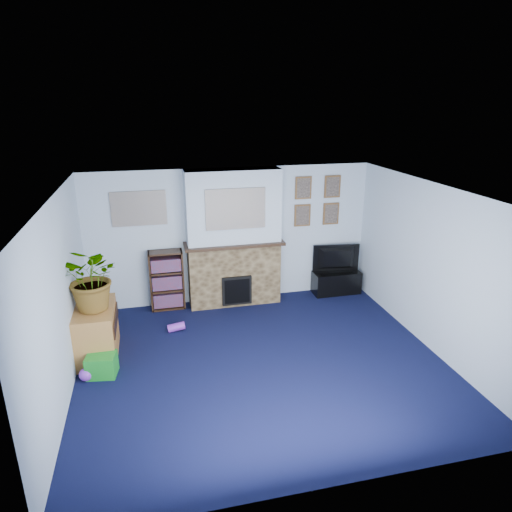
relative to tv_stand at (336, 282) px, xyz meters
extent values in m
cube|color=black|center=(-1.95, -2.03, -0.23)|extent=(5.00, 4.50, 0.01)
cube|color=white|center=(-1.95, -2.03, 2.17)|extent=(5.00, 4.50, 0.01)
cube|color=silver|center=(-1.95, 0.22, 0.97)|extent=(5.00, 0.04, 2.40)
cube|color=silver|center=(-1.95, -4.28, 0.97)|extent=(5.00, 0.04, 2.40)
cube|color=silver|center=(-4.45, -2.03, 0.97)|extent=(0.04, 4.50, 2.40)
cube|color=silver|center=(0.55, -2.03, 0.97)|extent=(0.04, 4.50, 2.40)
cube|color=brown|center=(-1.95, 0.02, 0.33)|extent=(1.60, 0.40, 1.10)
cube|color=brown|center=(-1.95, 0.02, 1.52)|extent=(1.60, 0.40, 1.30)
cube|color=brown|center=(-1.95, -0.01, 0.90)|extent=(1.72, 0.50, 0.05)
cube|color=brown|center=(-1.95, -0.19, 0.10)|extent=(0.52, 0.08, 0.52)
cube|color=brown|center=(-1.95, -0.23, 0.10)|extent=(0.44, 0.02, 0.44)
cube|color=gray|center=(-1.95, -0.19, 1.55)|extent=(1.00, 0.03, 0.68)
cube|color=gray|center=(-3.50, 0.21, 1.55)|extent=(0.90, 0.03, 0.58)
cube|color=brown|center=(-0.65, 0.20, 1.77)|extent=(0.30, 0.03, 0.40)
cube|color=brown|center=(-0.10, 0.20, 1.77)|extent=(0.30, 0.03, 0.40)
cube|color=brown|center=(-0.65, 0.20, 1.27)|extent=(0.30, 0.03, 0.40)
cube|color=brown|center=(-0.10, 0.20, 1.27)|extent=(0.30, 0.03, 0.40)
cube|color=black|center=(0.00, 0.00, 0.00)|extent=(0.88, 0.37, 0.42)
imported|color=black|center=(0.00, 0.02, 0.45)|extent=(0.89, 0.21, 0.51)
cube|color=black|center=(-3.13, 0.20, 0.30)|extent=(0.58, 0.02, 1.05)
cube|color=black|center=(-3.41, 0.07, 0.30)|extent=(0.03, 0.28, 1.05)
cube|color=black|center=(-2.86, 0.07, 0.30)|extent=(0.03, 0.28, 1.05)
cube|color=black|center=(-3.13, 0.07, -0.21)|extent=(0.56, 0.28, 0.03)
cube|color=black|center=(-3.13, 0.07, 0.12)|extent=(0.56, 0.28, 0.03)
cube|color=black|center=(-3.13, 0.07, 0.46)|extent=(0.56, 0.28, 0.03)
cube|color=black|center=(-3.13, 0.07, 0.81)|extent=(0.56, 0.28, 0.03)
cube|color=black|center=(-3.13, 0.06, -0.05)|extent=(0.50, 0.22, 0.24)
cube|color=black|center=(-3.13, 0.06, 0.28)|extent=(0.50, 0.22, 0.24)
cube|color=black|center=(-3.13, 0.06, 0.59)|extent=(0.50, 0.22, 0.22)
cube|color=#A87036|center=(-4.19, -1.27, 0.12)|extent=(0.53, 0.95, 0.74)
imported|color=#26661E|center=(-4.14, -1.32, 0.98)|extent=(1.07, 1.02, 0.93)
cube|color=gold|center=(-1.98, -0.03, 1.00)|extent=(0.11, 0.07, 0.15)
cylinder|color=#B2BFC6|center=(-1.62, -0.03, 1.01)|extent=(0.05, 0.05, 0.17)
sphere|color=gray|center=(-2.56, -0.03, 0.99)|extent=(0.13, 0.13, 0.13)
cylinder|color=orange|center=(-1.29, -0.03, 0.99)|extent=(0.05, 0.05, 0.11)
cube|color=#198C26|center=(-4.10, -1.83, -0.08)|extent=(0.42, 0.35, 0.30)
sphere|color=purple|center=(-4.30, -1.91, -0.14)|extent=(0.18, 0.18, 0.18)
cube|color=orange|center=(-4.25, -1.45, -0.12)|extent=(0.19, 0.19, 0.20)
cylinder|color=purple|center=(-3.05, -0.83, -0.15)|extent=(0.28, 0.13, 0.16)
camera|label=1|loc=(-3.32, -7.40, 3.28)|focal=32.00mm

